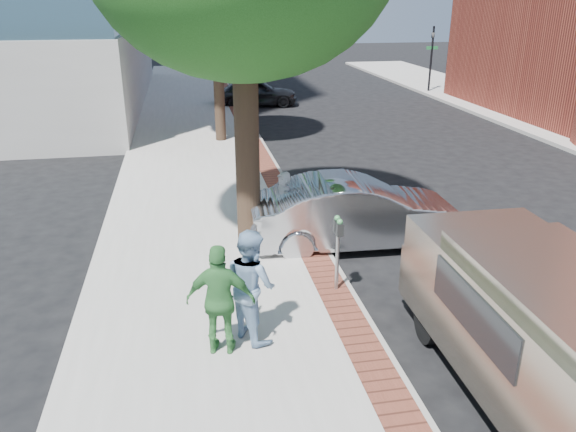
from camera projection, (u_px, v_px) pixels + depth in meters
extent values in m
plane|color=black|center=(292.00, 288.00, 11.06)|extent=(120.00, 120.00, 0.00)
cube|color=#9E9991|center=(199.00, 172.00, 18.10)|extent=(5.00, 60.00, 0.15)
cube|color=brown|center=(267.00, 166.00, 18.44)|extent=(0.60, 60.00, 0.01)
cube|color=gray|center=(277.00, 168.00, 18.53)|extent=(0.10, 60.00, 0.15)
cylinder|color=black|center=(232.00, 64.00, 30.66)|extent=(0.12, 0.12, 3.80)
imported|color=black|center=(231.00, 43.00, 30.25)|extent=(0.18, 0.15, 0.90)
cube|color=#1E7238|center=(231.00, 51.00, 30.40)|extent=(0.70, 0.03, 0.18)
cylinder|color=black|center=(431.00, 60.00, 32.63)|extent=(0.12, 0.12, 3.80)
imported|color=black|center=(433.00, 41.00, 32.23)|extent=(0.18, 0.15, 0.90)
cube|color=#1E7238|center=(432.00, 48.00, 32.38)|extent=(0.70, 0.03, 0.18)
cylinder|color=black|center=(247.00, 149.00, 11.84)|extent=(0.52, 0.52, 4.40)
cylinder|color=black|center=(219.00, 90.00, 21.20)|extent=(0.40, 0.40, 3.85)
cylinder|color=gray|center=(337.00, 262.00, 10.48)|extent=(0.07, 0.07, 1.15)
cube|color=#2D3030|center=(340.00, 229.00, 10.15)|extent=(0.12, 0.14, 0.24)
cube|color=#2D3030|center=(337.00, 226.00, 10.31)|extent=(0.12, 0.14, 0.24)
sphere|color=#3F8C4C|center=(340.00, 222.00, 10.09)|extent=(0.11, 0.11, 0.11)
sphere|color=#3F8C4C|center=(337.00, 218.00, 10.26)|extent=(0.11, 0.11, 0.11)
imported|color=#B8B9BE|center=(283.00, 207.00, 12.51)|extent=(0.51, 0.66, 1.63)
imported|color=#81A4C7|center=(251.00, 285.00, 8.90)|extent=(1.06, 1.14, 1.87)
imported|color=#3C8440|center=(221.00, 300.00, 8.51)|extent=(1.13, 0.66, 1.80)
imported|color=#A4A6AB|center=(356.00, 213.00, 12.69)|extent=(4.87, 1.85, 1.59)
imported|color=black|center=(256.00, 92.00, 29.19)|extent=(4.37, 2.04, 1.45)
cube|color=gray|center=(553.00, 336.00, 7.47)|extent=(2.26, 5.49, 1.53)
cube|color=gray|center=(468.00, 276.00, 9.77)|extent=(2.12, 1.06, 0.91)
cylinder|color=black|center=(429.00, 322.00, 9.22)|extent=(0.26, 0.73, 0.73)
cylinder|color=black|center=(533.00, 312.00, 9.50)|extent=(0.26, 0.73, 0.73)
cube|color=black|center=(472.00, 312.00, 7.38)|extent=(0.06, 2.27, 0.62)
cube|color=black|center=(457.00, 244.00, 10.10)|extent=(1.82, 0.06, 0.45)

